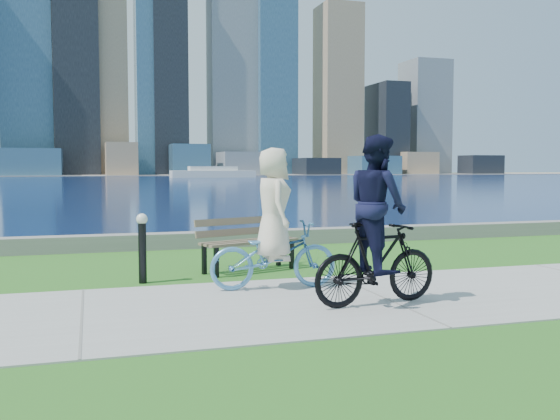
# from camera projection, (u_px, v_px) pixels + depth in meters

# --- Properties ---
(ground) EXTENTS (320.00, 320.00, 0.00)m
(ground) POSITION_uv_depth(u_px,v_px,m) (382.00, 298.00, 8.71)
(ground) COLOR #225C18
(ground) RESTS_ON ground
(concrete_path) EXTENTS (80.00, 3.50, 0.02)m
(concrete_path) POSITION_uv_depth(u_px,v_px,m) (382.00, 298.00, 8.71)
(concrete_path) COLOR #989893
(concrete_path) RESTS_ON ground
(seawall) EXTENTS (90.00, 0.50, 0.35)m
(seawall) POSITION_uv_depth(u_px,v_px,m) (263.00, 238.00, 14.61)
(seawall) COLOR slate
(seawall) RESTS_ON ground
(bay_water) EXTENTS (320.00, 131.00, 0.01)m
(bay_water) POSITION_uv_depth(u_px,v_px,m) (122.00, 181.00, 77.40)
(bay_water) COLOR #0B1D49
(bay_water) RESTS_ON ground
(far_shore) EXTENTS (320.00, 30.00, 0.12)m
(far_shore) POSITION_uv_depth(u_px,v_px,m) (109.00, 175.00, 132.72)
(far_shore) COLOR gray
(far_shore) RESTS_ON ground
(city_skyline) EXTENTS (177.89, 22.56, 76.00)m
(city_skyline) POSITION_uv_depth(u_px,v_px,m) (93.00, 61.00, 130.67)
(city_skyline) COLOR navy
(city_skyline) RESTS_ON ground
(ferry_far) EXTENTS (13.76, 3.93, 1.87)m
(ferry_far) POSITION_uv_depth(u_px,v_px,m) (213.00, 173.00, 103.14)
(ferry_far) COLOR silver
(ferry_far) RESTS_ON ground
(park_bench) EXTENTS (1.90, 1.18, 0.93)m
(park_bench) POSITION_uv_depth(u_px,v_px,m) (246.00, 239.00, 10.99)
(park_bench) COLOR black
(park_bench) RESTS_ON ground
(bollard_lamp) EXTENTS (0.18, 0.18, 1.11)m
(bollard_lamp) POSITION_uv_depth(u_px,v_px,m) (142.00, 243.00, 9.79)
(bollard_lamp) COLOR black
(bollard_lamp) RESTS_ON ground
(cyclist_woman) EXTENTS (0.77, 1.95, 2.10)m
(cyclist_woman) POSITION_uv_depth(u_px,v_px,m) (273.00, 237.00, 9.25)
(cyclist_woman) COLOR #5190C5
(cyclist_woman) RESTS_ON ground
(cyclist_man) EXTENTS (0.78, 1.88, 2.23)m
(cyclist_man) POSITION_uv_depth(u_px,v_px,m) (377.00, 234.00, 8.15)
(cyclist_man) COLOR black
(cyclist_man) RESTS_ON ground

